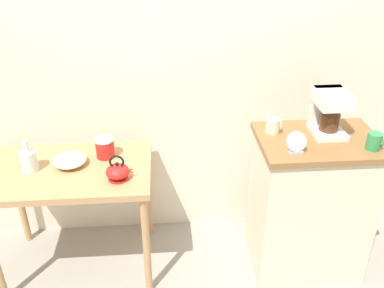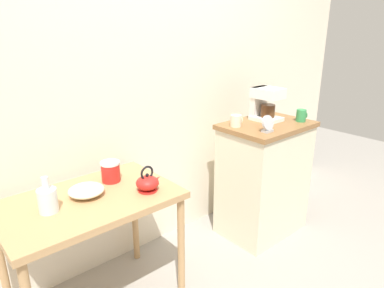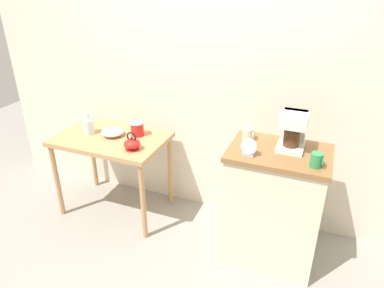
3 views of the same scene
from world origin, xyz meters
TOP-DOWN VIEW (x-y plane):
  - ground_plane at (0.00, 0.00)m, footprint 8.00×8.00m
  - back_wall at (0.10, 0.48)m, footprint 4.40×0.10m
  - wooden_table at (-0.72, 0.06)m, footprint 0.95×0.61m
  - kitchen_counter at (0.73, -0.03)m, footprint 0.70×0.50m
  - bowl_stoneware at (-0.71, 0.09)m, footprint 0.20×0.20m
  - teakettle at (-0.42, -0.08)m, footprint 0.16×0.13m
  - glass_carafe_vase at (-0.93, 0.05)m, footprint 0.10×0.10m
  - canister_enamel at (-0.51, 0.18)m, footprint 0.12×0.12m
  - coffee_maker at (0.80, 0.05)m, footprint 0.18×0.22m
  - mug_small_cream at (0.48, 0.07)m, footprint 0.09×0.08m
  - mug_tall_green at (0.98, -0.17)m, footprint 0.08×0.08m
  - table_clock at (0.55, -0.17)m, footprint 0.11×0.05m

SIDE VIEW (x-z plane):
  - ground_plane at x=0.00m, z-range 0.00..0.00m
  - kitchen_counter at x=0.73m, z-range 0.00..0.94m
  - wooden_table at x=-0.72m, z-range 0.29..1.04m
  - bowl_stoneware at x=-0.71m, z-range 0.76..0.82m
  - teakettle at x=-0.42m, z-range 0.73..0.88m
  - canister_enamel at x=-0.51m, z-range 0.76..0.88m
  - glass_carafe_vase at x=-0.93m, z-range 0.73..0.92m
  - mug_small_cream at x=0.48m, z-range 0.94..1.03m
  - mug_tall_green at x=0.98m, z-range 0.94..1.03m
  - table_clock at x=0.55m, z-range 0.93..1.05m
  - coffee_maker at x=0.80m, z-range 0.95..1.21m
  - back_wall at x=0.10m, z-range 0.00..2.80m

